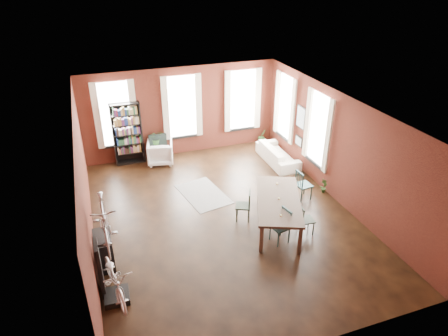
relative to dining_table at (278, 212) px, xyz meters
name	(u,v)px	position (x,y,z in m)	size (l,w,h in m)	color
room	(225,138)	(-1.01, 1.46, 1.72)	(9.00, 9.04, 3.22)	black
dining_table	(278,212)	(0.00, 0.00, 0.00)	(1.11, 2.45, 0.84)	#48372B
dining_chair_a	(280,226)	(-0.25, -0.64, 0.04)	(0.42, 0.42, 0.92)	#1A3A39
dining_chair_b	(243,206)	(-0.77, 0.59, 0.02)	(0.40, 0.40, 0.87)	black
dining_chair_c	(306,220)	(0.56, -0.53, -0.01)	(0.38, 0.38, 0.82)	black
dining_chair_d	(304,185)	(1.34, 0.99, 0.05)	(0.43, 0.43, 0.93)	#1C3C3D
bookshelf	(127,134)	(-3.25, 5.14, 0.68)	(1.00, 0.32, 2.20)	black
white_armchair	(160,151)	(-2.24, 4.77, 0.03)	(0.86, 0.81, 0.89)	white
cream_sofa	(278,152)	(1.70, 3.44, -0.01)	(2.08, 0.61, 0.81)	beige
striped_rug	(203,194)	(-1.44, 2.20, -0.41)	(1.15, 1.84, 0.01)	black
bike_trainer	(117,296)	(-4.41, -1.28, -0.34)	(0.52, 0.52, 0.15)	black
bike_wall_rack	(100,269)	(-4.65, -0.96, 0.23)	(0.16, 0.60, 1.30)	black
console_table	(104,251)	(-4.53, -0.06, -0.02)	(0.40, 0.80, 0.80)	black
plant_stand	(157,152)	(-2.31, 5.14, -0.15)	(0.27, 0.27, 0.55)	black
plant_by_sofa	(262,140)	(1.85, 5.14, -0.29)	(0.31, 0.56, 0.25)	#2F5D25
plant_small	(323,190)	(2.12, 1.08, -0.33)	(0.24, 0.46, 0.17)	#305723
bicycle_floor	(112,264)	(-4.39, -1.29, 0.55)	(0.57, 0.86, 1.63)	beige
bicycle_hung	(102,208)	(-4.40, -0.96, 1.71)	(0.47, 1.00, 1.66)	#A5A8AD
plant_on_stand	(156,139)	(-2.29, 5.15, 0.33)	(0.48, 0.53, 0.41)	#2A5020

